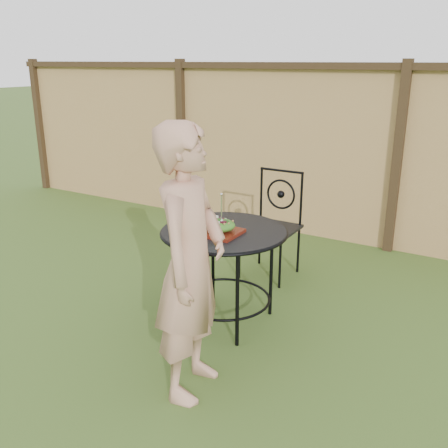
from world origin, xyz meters
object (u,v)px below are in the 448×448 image
patio_table (224,248)px  patio_chair (273,221)px  diner (190,264)px  salad_plate (220,232)px

patio_table → patio_chair: patio_chair is taller
patio_table → diner: size_ratio=0.58×
patio_chair → diner: size_ratio=0.60×
diner → patio_chair: bearing=-1.4°
patio_chair → salad_plate: size_ratio=3.52×
diner → salad_plate: diner is taller
salad_plate → patio_chair: bearing=95.2°
patio_chair → salad_plate: 1.10m
diner → salad_plate: bearing=6.4°
patio_chair → diner: 1.83m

